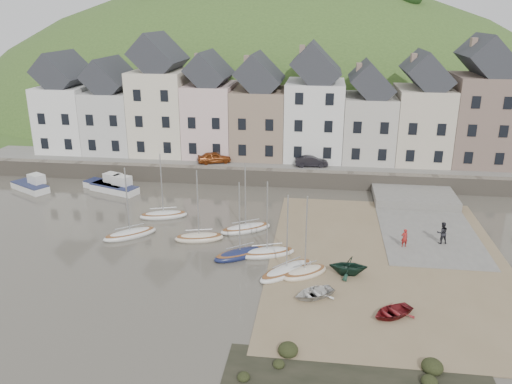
# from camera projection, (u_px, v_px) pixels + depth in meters

# --- Properties ---
(ground) EXTENTS (160.00, 160.00, 0.00)m
(ground) POSITION_uv_depth(u_px,v_px,m) (246.00, 252.00, 41.05)
(ground) COLOR #4C473B
(ground) RESTS_ON ground
(quay_land) EXTENTS (90.00, 30.00, 1.50)m
(quay_land) POSITION_uv_depth(u_px,v_px,m) (281.00, 146.00, 70.77)
(quay_land) COLOR #375421
(quay_land) RESTS_ON ground
(quay_street) EXTENTS (70.00, 7.00, 0.10)m
(quay_street) POSITION_uv_depth(u_px,v_px,m) (273.00, 163.00, 59.74)
(quay_street) COLOR slate
(quay_street) RESTS_ON quay_land
(seawall) EXTENTS (70.00, 1.20, 1.80)m
(seawall) POSITION_uv_depth(u_px,v_px,m) (269.00, 177.00, 56.67)
(seawall) COLOR slate
(seawall) RESTS_ON ground
(beach) EXTENTS (18.00, 26.00, 0.06)m
(beach) POSITION_uv_depth(u_px,v_px,m) (388.00, 260.00, 39.68)
(beach) COLOR #7A684A
(beach) RESTS_ON ground
(slipway) EXTENTS (8.00, 18.00, 0.12)m
(slipway) POSITION_uv_depth(u_px,v_px,m) (424.00, 223.00, 46.66)
(slipway) COLOR slate
(slipway) RESTS_ON ground
(hillside) EXTENTS (134.40, 84.00, 84.00)m
(hillside) POSITION_uv_depth(u_px,v_px,m) (267.00, 202.00, 103.76)
(hillside) COLOR #375421
(hillside) RESTS_ON ground
(townhouse_terrace) EXTENTS (61.05, 8.00, 13.93)m
(townhouse_terrace) POSITION_uv_depth(u_px,v_px,m) (291.00, 108.00, 60.90)
(townhouse_terrace) COLOR white
(townhouse_terrace) RESTS_ON quay_land
(sailboat_0) EXTENTS (4.65, 2.79, 6.32)m
(sailboat_0) POSITION_uv_depth(u_px,v_px,m) (164.00, 215.00, 47.92)
(sailboat_0) COLOR silver
(sailboat_0) RESTS_ON ground
(sailboat_1) EXTENTS (4.53, 4.09, 6.32)m
(sailboat_1) POSITION_uv_depth(u_px,v_px,m) (130.00, 234.00, 43.80)
(sailboat_1) COLOR silver
(sailboat_1) RESTS_ON ground
(sailboat_2) EXTENTS (4.32, 2.49, 6.32)m
(sailboat_2) POSITION_uv_depth(u_px,v_px,m) (199.00, 237.00, 43.14)
(sailboat_2) COLOR beige
(sailboat_2) RESTS_ON ground
(sailboat_3) EXTENTS (4.75, 3.65, 6.32)m
(sailboat_3) POSITION_uv_depth(u_px,v_px,m) (246.00, 228.00, 44.93)
(sailboat_3) COLOR silver
(sailboat_3) RESTS_ON ground
(sailboat_4) EXTENTS (4.69, 2.97, 6.32)m
(sailboat_4) POSITION_uv_depth(u_px,v_px,m) (267.00, 253.00, 40.41)
(sailboat_4) COLOR silver
(sailboat_4) RESTS_ON ground
(sailboat_5) EXTENTS (4.45, 3.87, 6.32)m
(sailboat_5) POSITION_uv_depth(u_px,v_px,m) (240.00, 254.00, 40.21)
(sailboat_5) COLOR #161D45
(sailboat_5) RESTS_ON ground
(sailboat_6) EXTENTS (4.49, 4.76, 6.32)m
(sailboat_6) POSITION_uv_depth(u_px,v_px,m) (287.00, 271.00, 37.58)
(sailboat_6) COLOR silver
(sailboat_6) RESTS_ON ground
(sailboat_7) EXTENTS (3.83, 3.40, 6.32)m
(sailboat_7) POSITION_uv_depth(u_px,v_px,m) (305.00, 272.00, 37.33)
(sailboat_7) COLOR beige
(sailboat_7) RESTS_ON ground
(motorboat_0) EXTENTS (5.77, 3.57, 1.70)m
(motorboat_0) POSITION_uv_depth(u_px,v_px,m) (116.00, 187.00, 54.70)
(motorboat_0) COLOR silver
(motorboat_0) RESTS_ON ground
(motorboat_1) EXTENTS (5.08, 3.91, 1.70)m
(motorboat_1) POSITION_uv_depth(u_px,v_px,m) (32.00, 185.00, 55.18)
(motorboat_1) COLOR silver
(motorboat_1) RESTS_ON ground
(motorboat_2) EXTENTS (5.45, 3.52, 1.70)m
(motorboat_2) POSITION_uv_depth(u_px,v_px,m) (108.00, 184.00, 55.58)
(motorboat_2) COLOR silver
(motorboat_2) RESTS_ON ground
(rowboat_white) EXTENTS (3.53, 3.30, 0.59)m
(rowboat_white) POSITION_uv_depth(u_px,v_px,m) (314.00, 293.00, 34.42)
(rowboat_white) COLOR silver
(rowboat_white) RESTS_ON beach
(rowboat_green) EXTENTS (2.72, 2.35, 1.43)m
(rowboat_green) POSITION_uv_depth(u_px,v_px,m) (348.00, 266.00, 37.23)
(rowboat_green) COLOR #142E23
(rowboat_green) RESTS_ON beach
(rowboat_red) EXTENTS (3.48, 3.30, 0.59)m
(rowboat_red) POSITION_uv_depth(u_px,v_px,m) (392.00, 312.00, 32.26)
(rowboat_red) COLOR maroon
(rowboat_red) RESTS_ON beach
(person_red) EXTENTS (0.63, 0.50, 1.53)m
(person_red) POSITION_uv_depth(u_px,v_px,m) (404.00, 238.00, 41.53)
(person_red) COLOR maroon
(person_red) RESTS_ON slipway
(person_dark) EXTENTS (1.02, 0.87, 1.85)m
(person_dark) POSITION_uv_depth(u_px,v_px,m) (442.00, 233.00, 42.09)
(person_dark) COLOR black
(person_dark) RESTS_ON slipway
(car_left) EXTENTS (4.10, 2.73, 1.30)m
(car_left) POSITION_uv_depth(u_px,v_px,m) (214.00, 157.00, 59.39)
(car_left) COLOR brown
(car_left) RESTS_ON quay_street
(car_right) EXTENTS (3.78, 1.72, 1.20)m
(car_right) POSITION_uv_depth(u_px,v_px,m) (312.00, 161.00, 58.03)
(car_right) COLOR black
(car_right) RESTS_ON quay_street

